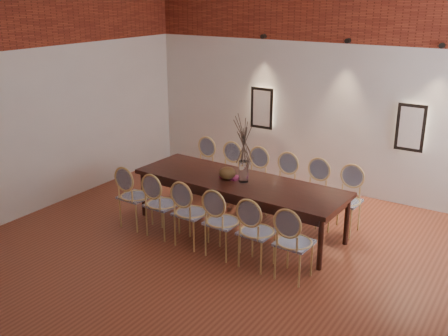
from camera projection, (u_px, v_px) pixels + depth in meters
The scene contains 25 objects.
floor at pixel (218, 276), 6.39m from camera, with size 7.00×7.00×0.02m, color brown.
wall_back at pixel (336, 74), 8.58m from camera, with size 7.00×0.10×4.00m, color silver.
wall_left at pixel (12, 85), 7.56m from camera, with size 0.10×7.00×4.00m, color silver.
niche_left at pixel (263, 108), 9.39m from camera, with size 0.36×0.06×0.66m, color #FFEAC6.
niche_right at pixel (411, 127), 8.06m from camera, with size 0.36×0.06×0.66m, color #FFEAC6.
spot_fixture_left at pixel (264, 36), 8.96m from camera, with size 0.08×0.08×0.10m, color black.
spot_fixture_mid at pixel (348, 41), 8.19m from camera, with size 0.08×0.08×0.10m, color black.
spot_fixture_right at pixel (442, 46), 7.48m from camera, with size 0.08×0.08×0.10m, color black.
dining_table at pixel (239, 205), 7.53m from camera, with size 3.10×1.00×0.75m, color black.
chair_near_a at pixel (135, 196), 7.59m from camera, with size 0.44×0.44×0.94m, color #D7B56B, non-canonical shape.
chair_near_b at pixel (162, 204), 7.31m from camera, with size 0.44×0.44×0.94m, color #D7B56B, non-canonical shape.
chair_near_c at pixel (191, 213), 7.03m from camera, with size 0.44×0.44×0.94m, color #D7B56B, non-canonical shape.
chair_near_d at pixel (223, 222), 6.75m from camera, with size 0.44×0.44×0.94m, color #D7B56B, non-canonical shape.
chair_near_e at pixel (257, 232), 6.47m from camera, with size 0.44×0.44×0.94m, color #D7B56B, non-canonical shape.
chair_near_f at pixel (294, 243), 6.20m from camera, with size 0.44×0.44×0.94m, color #D7B56B, non-canonical shape.
chair_far_a at pixel (200, 168), 8.80m from camera, with size 0.44×0.44×0.94m, color #D7B56B, non-canonical shape.
chair_far_b at pixel (225, 174), 8.52m from camera, with size 0.44×0.44×0.94m, color #D7B56B, non-canonical shape.
chair_far_c at pixel (252, 180), 8.24m from camera, with size 0.44×0.44×0.94m, color #D7B56B, non-canonical shape.
chair_far_d at pixel (281, 186), 7.96m from camera, with size 0.44×0.44×0.94m, color #D7B56B, non-canonical shape.
chair_far_e at pixel (312, 194), 7.69m from camera, with size 0.44×0.44×0.94m, color #D7B56B, non-canonical shape.
chair_far_f at pixel (345, 201), 7.41m from camera, with size 0.44×0.44×0.94m, color #D7B56B, non-canonical shape.
vase at pixel (244, 171), 7.32m from camera, with size 0.14×0.14×0.30m, color silver.
dried_branches at pixel (244, 140), 7.17m from camera, with size 0.50×0.50×0.70m, color #493B30, non-canonical shape.
bowl at pixel (227, 173), 7.43m from camera, with size 0.24×0.24×0.18m, color brown.
book at pixel (230, 177), 7.50m from camera, with size 0.26×0.18×0.03m, color #922252.
Camera 1 is at (3.09, -4.70, 3.30)m, focal length 42.00 mm.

